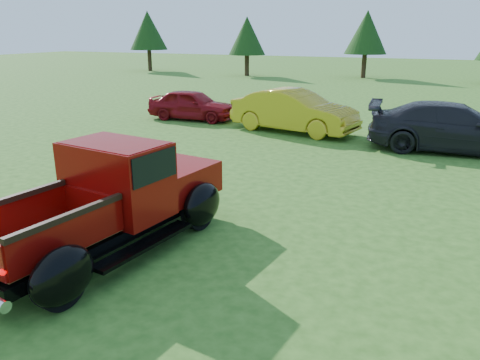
{
  "coord_description": "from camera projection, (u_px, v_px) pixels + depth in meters",
  "views": [
    {
      "loc": [
        2.94,
        -6.95,
        3.53
      ],
      "look_at": [
        -0.15,
        0.2,
        1.03
      ],
      "focal_mm": 35.0,
      "sensor_mm": 36.0,
      "label": 1
    }
  ],
  "objects": [
    {
      "name": "show_car_red",
      "position": [
        192.0,
        105.0,
        19.22
      ],
      "size": [
        3.69,
        1.6,
        1.24
      ],
      "primitive_type": "imported",
      "rotation": [
        0.0,
        0.0,
        1.61
      ],
      "color": "maroon",
      "rests_on": "ground"
    },
    {
      "name": "ground",
      "position": [
        243.0,
        240.0,
        8.27
      ],
      "size": [
        120.0,
        120.0,
        0.0
      ],
      "primitive_type": "plane",
      "color": "#295217",
      "rests_on": "ground"
    },
    {
      "name": "tree_far_west",
      "position": [
        148.0,
        31.0,
        41.73
      ],
      "size": [
        3.33,
        3.33,
        5.2
      ],
      "color": "#332114",
      "rests_on": "ground"
    },
    {
      "name": "tree_mid_left",
      "position": [
        366.0,
        32.0,
        35.46
      ],
      "size": [
        3.2,
        3.2,
        5.0
      ],
      "color": "#332114",
      "rests_on": "ground"
    },
    {
      "name": "tree_west",
      "position": [
        247.0,
        36.0,
        37.2
      ],
      "size": [
        2.94,
        2.94,
        4.6
      ],
      "color": "#332114",
      "rests_on": "ground"
    },
    {
      "name": "show_car_grey",
      "position": [
        454.0,
        128.0,
        14.13
      ],
      "size": [
        5.17,
        2.4,
        1.46
      ],
      "primitive_type": "imported",
      "rotation": [
        0.0,
        0.0,
        1.64
      ],
      "color": "black",
      "rests_on": "ground"
    },
    {
      "name": "pickup_truck",
      "position": [
        119.0,
        196.0,
        7.96
      ],
      "size": [
        2.82,
        5.01,
        1.78
      ],
      "rotation": [
        0.0,
        0.0,
        -0.14
      ],
      "color": "black",
      "rests_on": "ground"
    },
    {
      "name": "show_car_yellow",
      "position": [
        294.0,
        111.0,
        16.86
      ],
      "size": [
        4.83,
        2.51,
        1.52
      ],
      "primitive_type": "imported",
      "rotation": [
        0.0,
        0.0,
        1.37
      ],
      "color": "gold",
      "rests_on": "ground"
    }
  ]
}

